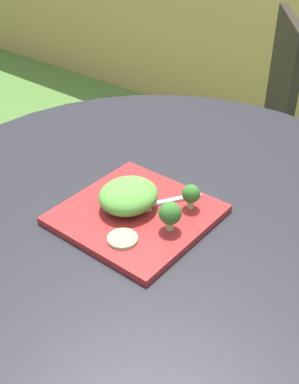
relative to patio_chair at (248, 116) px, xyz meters
The scene contains 8 objects.
patio_table 0.95m from the patio_chair, 73.05° to the right, with size 1.08×1.08×0.76m.
patio_chair is the anchor object (origin of this frame).
salad_plate 1.05m from the patio_chair, 74.11° to the right, with size 0.27×0.27×0.01m, color maroon.
fork 1.02m from the patio_chair, 72.70° to the right, with size 0.10×0.14×0.00m.
lettuce_mound 1.05m from the patio_chair, 75.43° to the right, with size 0.11×0.12×0.05m, color #519338.
broccoli_floret_0 1.09m from the patio_chair, 70.01° to the right, with size 0.04×0.04×0.06m.
broccoli_floret_1 1.01m from the patio_chair, 68.82° to the right, with size 0.04×0.04×0.05m.
cucumber_slice_0 1.14m from the patio_chair, 73.65° to the right, with size 0.06×0.06×0.01m, color #8EB766.
Camera 1 is at (0.49, -0.64, 1.33)m, focal length 44.84 mm.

